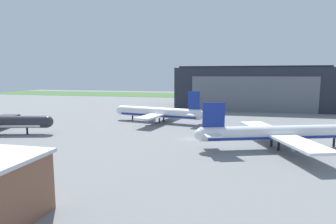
% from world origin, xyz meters
% --- Properties ---
extents(ground_plane, '(440.00, 440.00, 0.00)m').
position_xyz_m(ground_plane, '(0.00, 0.00, 0.00)').
color(ground_plane, slate).
extents(grass_field_strip, '(440.00, 56.00, 0.08)m').
position_xyz_m(grass_field_strip, '(0.00, 168.21, 0.04)').
color(grass_field_strip, '#426B35').
rests_on(grass_field_strip, ground_plane).
extents(maintenance_hangar, '(78.18, 35.32, 22.96)m').
position_xyz_m(maintenance_hangar, '(21.38, 81.33, 11.02)').
color(maintenance_hangar, '#232833').
rests_on(maintenance_hangar, ground_plane).
extents(airliner_far_right, '(36.62, 30.43, 12.26)m').
position_xyz_m(airliner_far_right, '(-15.98, 25.15, 3.74)').
color(airliner_far_right, white).
rests_on(airliner_far_right, ground_plane).
extents(airliner_near_left, '(42.17, 35.51, 11.67)m').
position_xyz_m(airliner_near_left, '(23.59, -5.09, 3.89)').
color(airliner_near_left, white).
rests_on(airliner_near_left, ground_plane).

